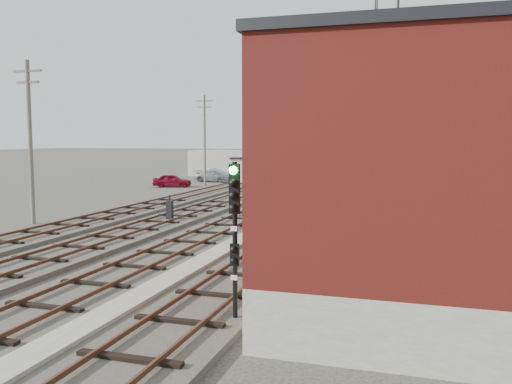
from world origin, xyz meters
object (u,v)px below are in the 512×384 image
at_px(signal_mast, 234,230).
at_px(car_red, 172,181).
at_px(car_grey, 213,176).
at_px(car_silver, 215,174).
at_px(switch_stand, 170,210).
at_px(site_trailer, 261,170).

height_order(signal_mast, car_red, signal_mast).
relative_size(car_red, car_grey, 0.88).
bearing_deg(car_silver, car_red, 170.94).
bearing_deg(switch_stand, signal_mast, -61.11).
height_order(switch_stand, car_red, switch_stand).
distance_m(signal_mast, switch_stand, 17.62).
xyz_separation_m(signal_mast, switch_stand, (-9.16, 14.95, -1.79)).
distance_m(signal_mast, car_grey, 45.82).
bearing_deg(car_red, car_grey, -27.12).
height_order(car_red, car_silver, car_red).
distance_m(switch_stand, car_silver, 31.87).
relative_size(switch_stand, site_trailer, 0.21).
xyz_separation_m(car_silver, car_grey, (1.03, -3.09, -0.02)).
height_order(signal_mast, site_trailer, signal_mast).
bearing_deg(signal_mast, switch_stand, 121.48).
bearing_deg(signal_mast, car_silver, 112.04).
relative_size(site_trailer, car_silver, 1.82).
height_order(car_red, car_grey, car_red).
bearing_deg(switch_stand, car_red, 112.89).
xyz_separation_m(car_red, car_silver, (0.44, 10.19, -0.00)).
distance_m(signal_mast, car_silver, 49.06).
xyz_separation_m(signal_mast, car_grey, (-17.37, 42.36, -1.86)).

